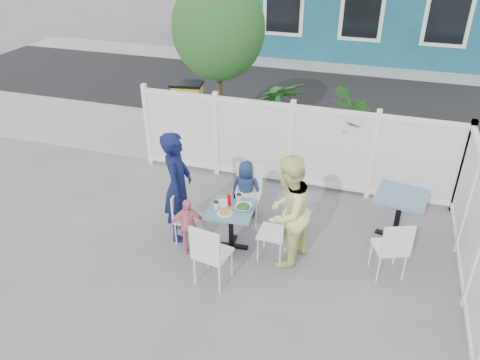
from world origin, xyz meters
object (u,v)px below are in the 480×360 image
(chair_near, at_px, (210,251))
(boy, at_px, (246,189))
(utility_cabinet, at_px, (188,110))
(chair_back, at_px, (248,189))
(man, at_px, (178,186))
(spare_table, at_px, (400,205))
(chair_right, at_px, (278,229))
(toddler, at_px, (188,226))
(chair_left, at_px, (184,213))
(main_table, at_px, (231,217))
(woman, at_px, (287,212))

(chair_near, height_order, boy, boy)
(utility_cabinet, bearing_deg, chair_near, -73.18)
(chair_back, bearing_deg, boy, -50.82)
(utility_cabinet, relative_size, man, 0.66)
(spare_table, relative_size, chair_right, 0.94)
(spare_table, height_order, man, man)
(utility_cabinet, bearing_deg, man, -78.35)
(chair_near, bearing_deg, boy, 99.86)
(chair_right, distance_m, man, 1.65)
(chair_right, distance_m, toddler, 1.35)
(spare_table, distance_m, chair_left, 3.32)
(utility_cabinet, height_order, spare_table, utility_cabinet)
(chair_back, height_order, boy, boy)
(utility_cabinet, height_order, chair_back, utility_cabinet)
(chair_left, bearing_deg, chair_near, 39.36)
(main_table, height_order, chair_right, chair_right)
(spare_table, xyz_separation_m, chair_back, (-2.39, -0.16, -0.05))
(spare_table, relative_size, chair_back, 0.90)
(utility_cabinet, bearing_deg, chair_right, -60.97)
(chair_right, height_order, boy, boy)
(chair_right, xyz_separation_m, woman, (0.12, -0.01, 0.32))
(chair_back, bearing_deg, utility_cabinet, -57.23)
(chair_back, xyz_separation_m, woman, (0.85, -0.92, 0.30))
(spare_table, relative_size, man, 0.48)
(spare_table, xyz_separation_m, woman, (-1.53, -1.08, 0.24))
(chair_right, bearing_deg, main_table, 86.92)
(spare_table, bearing_deg, chair_back, -176.11)
(chair_back, bearing_deg, toddler, 56.50)
(utility_cabinet, xyz_separation_m, chair_right, (3.04, -3.81, -0.06))
(boy, relative_size, toddler, 1.12)
(chair_right, relative_size, man, 0.51)
(woman, relative_size, toddler, 1.88)
(utility_cabinet, bearing_deg, boy, -61.13)
(chair_left, bearing_deg, chair_back, 137.71)
(toddler, bearing_deg, chair_left, 97.67)
(main_table, relative_size, boy, 0.72)
(chair_near, distance_m, toddler, 0.86)
(spare_table, bearing_deg, woman, -144.87)
(chair_left, bearing_deg, main_table, 91.00)
(chair_right, bearing_deg, man, 86.60)
(boy, xyz_separation_m, toddler, (-0.54, -1.19, -0.05))
(utility_cabinet, relative_size, woman, 0.69)
(spare_table, relative_size, chair_near, 0.87)
(chair_left, height_order, man, man)
(main_table, distance_m, chair_left, 0.76)
(man, height_order, toddler, man)
(main_table, relative_size, chair_back, 0.77)
(main_table, xyz_separation_m, chair_near, (-0.00, -0.88, 0.02))
(chair_right, distance_m, chair_back, 1.17)
(chair_back, xyz_separation_m, chair_near, (-0.01, -1.75, 0.02))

